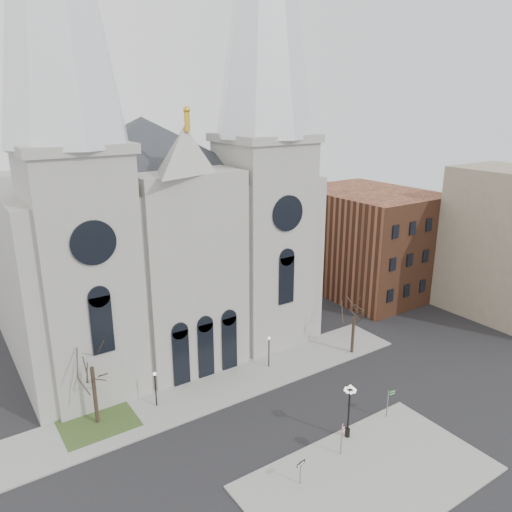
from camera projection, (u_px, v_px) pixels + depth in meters
ground at (292, 455)px, 37.63m from camera, size 160.00×160.00×0.00m
sidewalk_near at (369, 478)px, 35.25m from camera, size 18.00×10.00×0.14m
sidewalk_far at (219, 388)px, 46.32m from camera, size 40.00×6.00×0.14m
grass_patch at (98, 423)px, 41.23m from camera, size 6.00×5.00×0.18m
cathedral at (156, 174)px, 50.22m from camera, size 33.00×26.66×54.00m
bg_building_brick at (367, 241)px, 68.97m from camera, size 14.00×18.00×14.00m
bg_building_tan at (512, 245)px, 59.97m from camera, size 10.00×14.00×18.00m
tree_left at (91, 364)px, 39.60m from camera, size 3.20×3.20×7.50m
tree_right at (354, 314)px, 51.43m from camera, size 3.20×3.20×6.00m
ped_lamp_left at (155, 383)px, 42.84m from camera, size 0.32×0.32×3.26m
ped_lamp_right at (269, 347)px, 49.24m from camera, size 0.32×0.32×3.26m
stop_sign at (342, 433)px, 36.95m from camera, size 0.91×0.30×2.62m
globe_lamp at (349, 404)px, 38.61m from camera, size 1.17×1.17×4.65m
one_way_sign at (300, 468)px, 34.23m from camera, size 0.83×0.18×1.90m
street_name_sign at (388, 401)px, 41.56m from camera, size 0.80×0.16×2.49m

